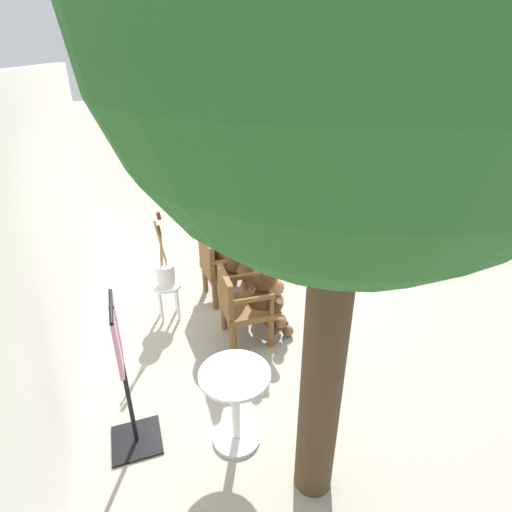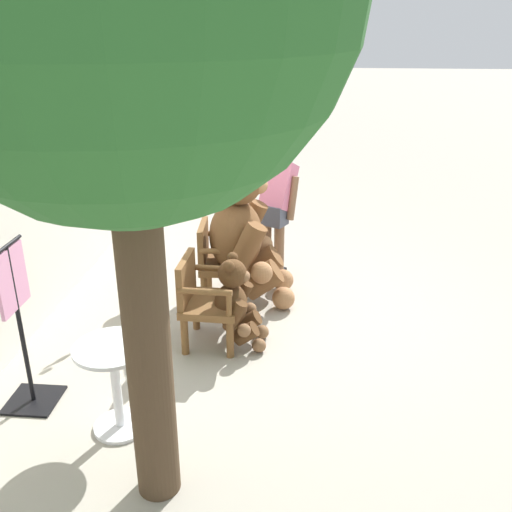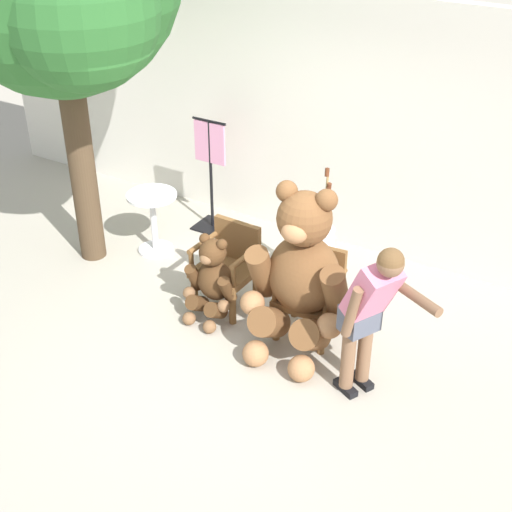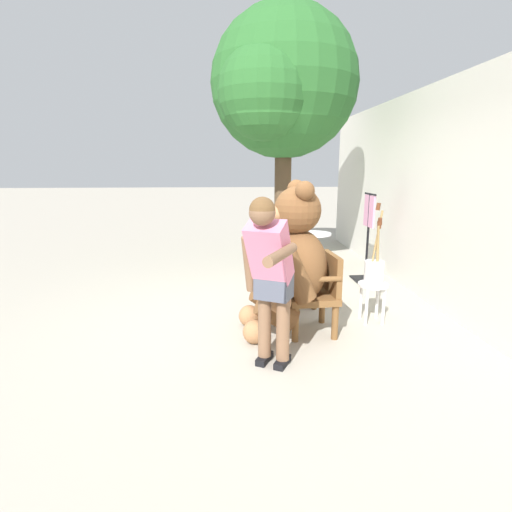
% 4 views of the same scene
% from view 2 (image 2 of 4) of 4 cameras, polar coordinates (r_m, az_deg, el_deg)
% --- Properties ---
extents(ground_plane, '(60.00, 60.00, 0.00)m').
position_cam_2_polar(ground_plane, '(5.87, 1.72, -6.45)').
color(ground_plane, '#A8A091').
extents(back_wall, '(10.00, 0.16, 2.80)m').
position_cam_2_polar(back_wall, '(5.95, -22.02, 6.86)').
color(back_wall, silver).
rests_on(back_wall, ground).
extents(wooden_chair_left, '(0.58, 0.54, 0.86)m').
position_cam_2_polar(wooden_chair_left, '(5.31, -5.14, -4.25)').
color(wooden_chair_left, brown).
rests_on(wooden_chair_left, ground).
extents(wooden_chair_right, '(0.59, 0.55, 0.86)m').
position_cam_2_polar(wooden_chair_right, '(6.14, -3.69, -0.33)').
color(wooden_chair_right, brown).
rests_on(wooden_chair_right, ground).
extents(teddy_bear_large, '(0.98, 0.94, 1.63)m').
position_cam_2_polar(teddy_bear_large, '(5.99, -1.20, 2.57)').
color(teddy_bear_large, brown).
rests_on(teddy_bear_large, ground).
extents(teddy_bear_small, '(0.54, 0.51, 0.89)m').
position_cam_2_polar(teddy_bear_small, '(5.28, -2.03, -4.65)').
color(teddy_bear_small, '#4C3019').
rests_on(teddy_bear_small, ground).
extents(person_visitor, '(0.85, 0.49, 1.54)m').
position_cam_2_polar(person_visitor, '(6.66, 2.21, 5.77)').
color(person_visitor, black).
rests_on(person_visitor, ground).
extents(white_stool, '(0.34, 0.34, 0.46)m').
position_cam_2_polar(white_stool, '(6.12, -10.61, -1.85)').
color(white_stool, white).
rests_on(white_stool, ground).
extents(brush_bucket, '(0.22, 0.22, 0.92)m').
position_cam_2_polar(brush_bucket, '(6.01, -10.81, 0.54)').
color(brush_bucket, white).
rests_on(brush_bucket, white_stool).
extents(round_side_table, '(0.56, 0.56, 0.72)m').
position_cam_2_polar(round_side_table, '(4.37, -13.89, -11.76)').
color(round_side_table, silver).
rests_on(round_side_table, ground).
extents(clothing_display_stand, '(0.44, 0.40, 1.36)m').
position_cam_2_polar(clothing_display_stand, '(4.72, -22.55, -6.25)').
color(clothing_display_stand, black).
rests_on(clothing_display_stand, ground).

